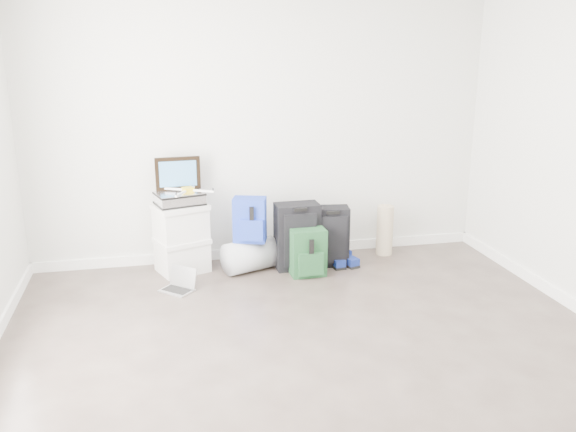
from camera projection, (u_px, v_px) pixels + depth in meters
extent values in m
plane|color=#372D28|center=(332.00, 384.00, 3.91)|extent=(5.00, 5.00, 0.00)
cube|color=silver|center=(262.00, 124.00, 5.88)|extent=(4.50, 0.02, 2.70)
cube|color=white|center=(264.00, 251.00, 6.23)|extent=(4.50, 0.02, 0.10)
cube|color=silver|center=(182.00, 257.00, 5.80)|extent=(0.53, 0.48, 0.28)
cube|color=silver|center=(182.00, 240.00, 5.76)|extent=(0.56, 0.51, 0.04)
cube|color=silver|center=(181.00, 224.00, 5.71)|extent=(0.53, 0.48, 0.28)
cube|color=silver|center=(180.00, 207.00, 5.66)|extent=(0.56, 0.51, 0.04)
cube|color=#B2B2B7|center=(180.00, 198.00, 5.64)|extent=(0.48, 0.40, 0.12)
cube|color=black|center=(178.00, 173.00, 5.68)|extent=(0.42, 0.05, 0.31)
cube|color=#2A60AB|center=(178.00, 174.00, 5.66)|extent=(0.34, 0.02, 0.24)
cube|color=yellow|center=(188.00, 190.00, 5.62)|extent=(0.12, 0.12, 0.05)
cube|color=white|center=(194.00, 187.00, 5.74)|extent=(0.14, 0.24, 0.02)
cube|color=white|center=(175.00, 189.00, 5.65)|extent=(0.24, 0.14, 0.02)
cube|color=white|center=(182.00, 193.00, 5.50)|extent=(0.14, 0.24, 0.02)
cube|color=white|center=(201.00, 191.00, 5.58)|extent=(0.24, 0.14, 0.02)
cylinder|color=#9B9EA4|center=(250.00, 255.00, 5.81)|extent=(0.57, 0.46, 0.31)
cube|color=#18309E|center=(250.00, 220.00, 5.69)|extent=(0.34, 0.26, 0.42)
cube|color=#18309E|center=(252.00, 230.00, 5.61)|extent=(0.23, 0.12, 0.20)
cube|color=black|center=(297.00, 236.00, 5.84)|extent=(0.42, 0.25, 0.64)
cube|color=black|center=(300.00, 240.00, 5.71)|extent=(0.31, 0.04, 0.51)
cube|color=black|center=(300.00, 209.00, 5.63)|extent=(0.12, 0.03, 0.03)
cube|color=#14381C|center=(308.00, 252.00, 5.68)|extent=(0.33, 0.20, 0.45)
cube|color=#14381C|center=(311.00, 264.00, 5.60)|extent=(0.24, 0.07, 0.21)
cube|color=black|center=(329.00, 236.00, 5.93)|extent=(0.40, 0.26, 0.58)
cube|color=black|center=(333.00, 240.00, 5.82)|extent=(0.28, 0.07, 0.47)
cube|color=black|center=(333.00, 213.00, 5.75)|extent=(0.13, 0.04, 0.03)
cube|color=black|center=(335.00, 264.00, 5.97)|extent=(0.14, 0.29, 0.03)
cube|color=navy|center=(336.00, 260.00, 5.96)|extent=(0.14, 0.28, 0.07)
cube|color=black|center=(347.00, 263.00, 6.00)|extent=(0.19, 0.30, 0.03)
cube|color=navy|center=(348.00, 259.00, 5.98)|extent=(0.18, 0.29, 0.07)
cylinder|color=tan|center=(385.00, 230.00, 6.24)|extent=(0.17, 0.17, 0.51)
cube|color=#B9BABE|center=(177.00, 291.00, 5.36)|extent=(0.34, 0.33, 0.01)
cube|color=black|center=(177.00, 290.00, 5.36)|extent=(0.27, 0.26, 0.00)
cube|color=black|center=(183.00, 277.00, 5.41)|extent=(0.21, 0.20, 0.19)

